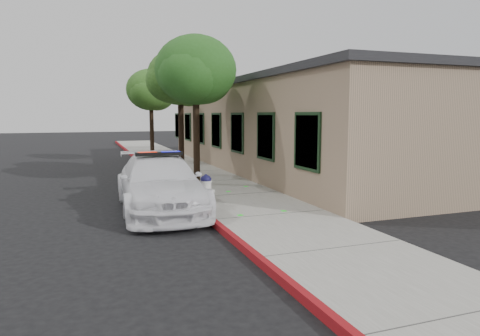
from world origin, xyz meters
name	(u,v)px	position (x,y,z in m)	size (l,w,h in m)	color
ground	(211,226)	(0.00, 0.00, 0.00)	(120.00, 120.00, 0.00)	black
sidewalk	(233,197)	(1.60, 3.00, 0.07)	(3.20, 60.00, 0.15)	gray
red_curb	(186,200)	(0.06, 3.00, 0.08)	(0.14, 60.00, 0.16)	maroon
clapboard_building	(291,126)	(6.69, 9.00, 2.13)	(7.30, 20.89, 4.24)	#9E8467
police_car	(160,183)	(-0.90, 2.07, 0.79)	(2.39, 5.48, 1.69)	white
fire_hydrant	(206,190)	(0.35, 1.71, 0.59)	(0.51, 0.44, 0.88)	silver
street_tree_near	(196,73)	(1.06, 5.49, 4.19)	(2.96, 3.04, 5.42)	black
street_tree_mid	(181,80)	(1.08, 8.19, 4.15)	(2.99, 2.78, 5.31)	black
street_tree_far	(152,92)	(0.74, 14.07, 3.92)	(2.69, 2.75, 5.02)	black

